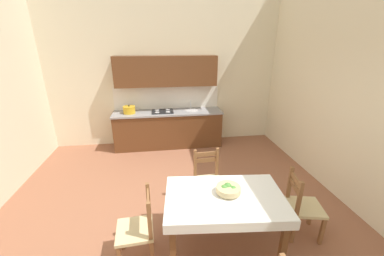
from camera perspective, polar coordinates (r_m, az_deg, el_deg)
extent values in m
cube|color=#935B42|center=(3.80, -3.88, -21.83)|extent=(6.13, 6.58, 0.10)
cube|color=beige|center=(5.88, -6.79, 15.62)|extent=(6.13, 0.12, 4.05)
cube|color=beige|center=(4.13, 38.92, 9.36)|extent=(0.12, 6.58, 4.05)
cube|color=brown|center=(5.87, -5.77, -0.36)|extent=(2.60, 0.60, 0.86)
cube|color=gray|center=(5.72, -5.92, 3.83)|extent=(2.63, 0.63, 0.04)
cube|color=white|center=(5.94, -6.16, 7.38)|extent=(2.60, 0.01, 0.55)
cube|color=brown|center=(5.66, -6.35, 13.68)|extent=(2.40, 0.34, 0.70)
cube|color=black|center=(5.77, -5.50, -4.87)|extent=(2.56, 0.02, 0.09)
cylinder|color=silver|center=(5.78, -0.10, 4.25)|extent=(0.34, 0.34, 0.02)
cylinder|color=silver|center=(5.88, -0.29, 5.70)|extent=(0.02, 0.02, 0.22)
cube|color=black|center=(5.72, -7.24, 4.04)|extent=(0.52, 0.42, 0.01)
cylinder|color=silver|center=(5.62, -8.55, 3.81)|extent=(0.11, 0.11, 0.01)
cylinder|color=silver|center=(5.62, -5.89, 3.94)|extent=(0.11, 0.11, 0.01)
cylinder|color=silver|center=(5.81, -8.55, 4.36)|extent=(0.11, 0.11, 0.01)
cylinder|color=silver|center=(5.82, -5.98, 4.49)|extent=(0.11, 0.11, 0.01)
cylinder|color=gold|center=(5.73, -15.11, 4.23)|extent=(0.28, 0.28, 0.15)
cylinder|color=gold|center=(5.71, -15.19, 5.05)|extent=(0.29, 0.29, 0.02)
sphere|color=black|center=(5.70, -15.22, 5.29)|extent=(0.04, 0.04, 0.04)
cube|color=brown|center=(2.96, 8.05, -16.33)|extent=(1.45, 0.98, 0.02)
cube|color=brown|center=(2.90, -4.67, -27.02)|extent=(0.08, 0.08, 0.73)
cube|color=brown|center=(3.11, 21.54, -24.71)|extent=(0.08, 0.08, 0.73)
cube|color=brown|center=(3.44, -4.24, -18.08)|extent=(0.08, 0.08, 0.73)
cube|color=brown|center=(3.61, 16.92, -16.86)|extent=(0.08, 0.08, 0.73)
cube|color=white|center=(2.95, 8.07, -16.12)|extent=(1.51, 1.04, 0.00)
cube|color=white|center=(2.65, 9.84, -22.98)|extent=(1.42, 0.15, 0.12)
cube|color=white|center=(3.36, 6.63, -12.41)|extent=(1.42, 0.15, 0.12)
cube|color=white|center=(2.96, -6.44, -17.50)|extent=(0.10, 0.90, 0.12)
cube|color=white|center=(3.19, 21.26, -15.79)|extent=(0.10, 0.90, 0.12)
cube|color=#D1BC89|center=(3.61, 25.99, -17.01)|extent=(0.50, 0.50, 0.04)
cube|color=brown|center=(3.94, 27.07, -17.88)|extent=(0.05, 0.05, 0.41)
cube|color=brown|center=(3.69, 29.23, -21.20)|extent=(0.05, 0.05, 0.41)
cube|color=brown|center=(3.66, 22.37, -15.12)|extent=(0.05, 0.05, 0.93)
cube|color=brown|center=(3.39, 24.22, -18.57)|extent=(0.05, 0.05, 0.93)
cube|color=brown|center=(3.32, 24.16, -11.51)|extent=(0.09, 0.32, 0.07)
cube|color=brown|center=(3.38, 23.90, -13.04)|extent=(0.09, 0.32, 0.07)
cube|color=#D1BC89|center=(3.05, -13.83, -23.13)|extent=(0.45, 0.45, 0.04)
cube|color=brown|center=(3.35, -16.76, -23.95)|extent=(0.05, 0.05, 0.41)
cube|color=brown|center=(2.88, -10.05, -24.85)|extent=(0.05, 0.05, 0.93)
cube|color=brown|center=(3.15, -10.33, -20.24)|extent=(0.05, 0.05, 0.93)
cube|color=brown|center=(2.77, -10.70, -16.68)|extent=(0.04, 0.32, 0.07)
cube|color=brown|center=(2.84, -10.56, -18.39)|extent=(0.04, 0.32, 0.07)
cube|color=#D1BC89|center=(3.74, 4.09, -13.26)|extent=(0.44, 0.44, 0.04)
cube|color=brown|center=(3.78, 7.49, -17.24)|extent=(0.05, 0.05, 0.41)
cube|color=brown|center=(3.70, 1.90, -18.00)|extent=(0.05, 0.05, 0.41)
cube|color=brown|center=(3.91, 6.03, -11.09)|extent=(0.05, 0.05, 0.93)
cube|color=brown|center=(3.83, 0.75, -11.67)|extent=(0.05, 0.05, 0.93)
cube|color=brown|center=(3.68, 3.54, -6.37)|extent=(0.32, 0.04, 0.07)
cube|color=brown|center=(3.73, 3.51, -7.82)|extent=(0.32, 0.04, 0.07)
cylinder|color=tan|center=(2.99, 8.84, -15.31)|extent=(0.17, 0.17, 0.02)
cylinder|color=tan|center=(2.96, 8.89, -14.57)|extent=(0.30, 0.30, 0.07)
sphere|color=#4C8E3D|center=(2.95, 7.89, -14.42)|extent=(0.09, 0.09, 0.09)
sphere|color=#4C8E3D|center=(2.96, 10.07, -14.55)|extent=(0.08, 0.08, 0.08)
sphere|color=#4C8E3D|center=(2.98, 8.74, -14.01)|extent=(0.10, 0.10, 0.10)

